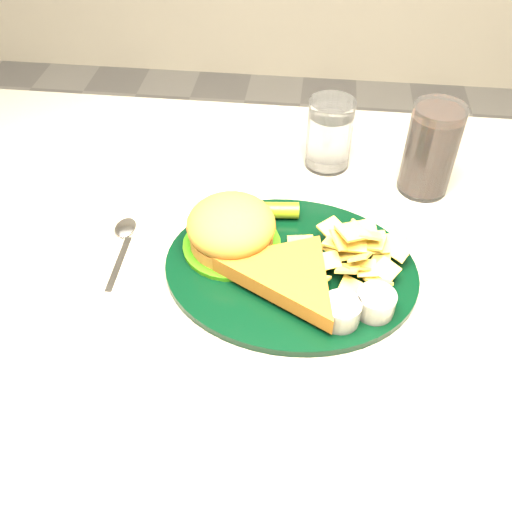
{
  "coord_description": "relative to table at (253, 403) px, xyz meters",
  "views": [
    {
      "loc": [
        0.07,
        -0.55,
        1.29
      ],
      "look_at": [
        0.01,
        -0.05,
        0.8
      ],
      "focal_mm": 40.0,
      "sensor_mm": 36.0,
      "label": 1
    }
  ],
  "objects": [
    {
      "name": "ground",
      "position": [
        0.0,
        0.0,
        -0.38
      ],
      "size": [
        4.0,
        4.0,
        0.0
      ],
      "primitive_type": "plane",
      "color": "gray",
      "rests_on": "ground"
    },
    {
      "name": "table",
      "position": [
        0.0,
        0.0,
        0.0
      ],
      "size": [
        1.2,
        0.8,
        0.75
      ],
      "primitive_type": null,
      "color": "gray",
      "rests_on": "ground"
    },
    {
      "name": "dinner_plate",
      "position": [
        0.05,
        -0.03,
        0.41
      ],
      "size": [
        0.35,
        0.3,
        0.07
      ],
      "primitive_type": null,
      "rotation": [
        0.0,
        0.0,
        -0.07
      ],
      "color": "black",
      "rests_on": "table"
    },
    {
      "name": "water_glass",
      "position": [
        0.09,
        0.22,
        0.43
      ],
      "size": [
        0.08,
        0.08,
        0.11
      ],
      "primitive_type": "cylinder",
      "rotation": [
        0.0,
        0.0,
        0.07
      ],
      "color": "white",
      "rests_on": "table"
    },
    {
      "name": "cola_glass",
      "position": [
        0.24,
        0.18,
        0.44
      ],
      "size": [
        0.09,
        0.09,
        0.14
      ],
      "primitive_type": "cylinder",
      "rotation": [
        0.0,
        0.0,
        -0.25
      ],
      "color": "black",
      "rests_on": "table"
    },
    {
      "name": "fork_napkin",
      "position": [
        0.15,
        -0.03,
        0.38
      ],
      "size": [
        0.12,
        0.15,
        0.01
      ],
      "primitive_type": null,
      "rotation": [
        0.0,
        0.0,
        -0.03
      ],
      "color": "white",
      "rests_on": "table"
    },
    {
      "name": "spoon",
      "position": [
        -0.17,
        -0.04,
        0.38
      ],
      "size": [
        0.04,
        0.14,
        0.01
      ],
      "primitive_type": null,
      "rotation": [
        0.0,
        0.0,
        0.02
      ],
      "color": "white",
      "rests_on": "table"
    }
  ]
}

